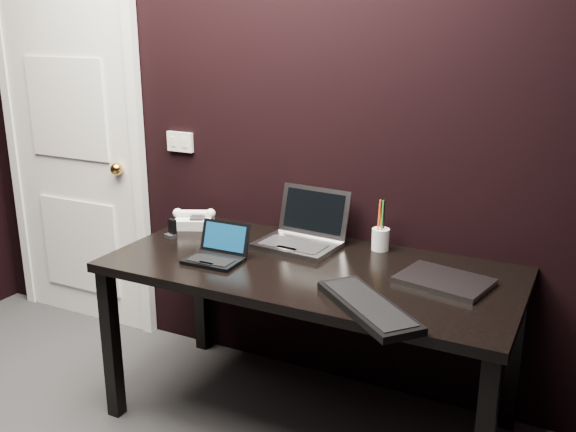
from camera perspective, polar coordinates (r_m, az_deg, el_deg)
The scene contains 11 objects.
wall_back at distance 3.00m, azimuth 0.12°, elevation 9.07°, with size 4.00×4.00×0.00m, color black.
door at distance 3.82m, azimuth -18.55°, elevation 6.01°, with size 0.99×0.10×2.14m.
wall_switch at distance 3.34m, azimuth -9.58°, elevation 6.52°, with size 0.15×0.02×0.10m.
desk at distance 2.70m, azimuth 2.01°, elevation -5.96°, with size 1.70×0.80×0.74m.
netbook at distance 2.73m, azimuth -6.36°, elevation -3.34°, with size 0.23×0.21×0.15m.
silver_laptop at distance 2.89m, azimuth 1.23°, elevation -1.75°, with size 0.37×0.34×0.24m.
ext_keyboard at distance 2.28m, azimuth 7.13°, elevation -7.97°, with size 0.48×0.44×0.03m.
closed_laptop at distance 2.56m, azimuth 13.70°, elevation -5.62°, with size 0.38×0.31×0.02m.
desk_phone at distance 3.18m, azimuth -8.29°, elevation -0.30°, with size 0.22×0.22×0.10m.
mobile_phone at distance 3.04m, azimuth -10.29°, elevation -1.30°, with size 0.06×0.06×0.09m.
pen_cup at distance 2.86m, azimuth 8.22°, elevation -1.98°, with size 0.10×0.10×0.23m.
Camera 1 is at (1.34, -0.86, 1.71)m, focal length 40.00 mm.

